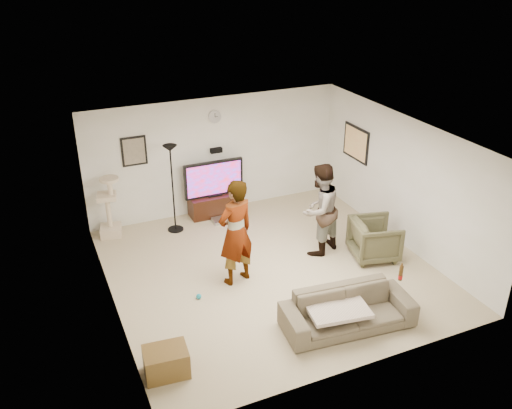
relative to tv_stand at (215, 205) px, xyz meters
name	(u,v)px	position (x,y,z in m)	size (l,w,h in m)	color
floor	(270,270)	(0.14, -2.50, -0.24)	(5.50, 5.50, 0.02)	tan
ceiling	(272,137)	(0.14, -2.50, 2.28)	(5.50, 5.50, 0.02)	white
wall_back	(215,155)	(0.14, 0.25, 1.02)	(5.50, 0.04, 2.50)	beige
wall_front	(362,293)	(0.14, -5.25, 1.02)	(5.50, 0.04, 2.50)	beige
wall_left	(107,240)	(-2.61, -2.50, 1.02)	(0.04, 5.50, 2.50)	beige
wall_right	(403,181)	(2.89, -2.50, 1.02)	(0.04, 5.50, 2.50)	beige
wall_clock	(215,117)	(0.14, 0.22, 1.87)	(0.26, 0.26, 0.04)	white
wall_speaker	(216,150)	(0.14, 0.19, 1.15)	(0.25, 0.10, 0.10)	black
picture_back	(134,151)	(-1.56, 0.23, 1.37)	(0.42, 0.03, 0.52)	#706756
picture_right	(356,143)	(2.87, -0.90, 1.27)	(0.03, 0.78, 0.62)	#FFB876
tv_stand	(215,205)	(0.00, 0.00, 0.00)	(1.09, 0.45, 0.45)	black
console_box	(222,220)	(0.01, -0.40, -0.19)	(0.40, 0.30, 0.07)	#B8B9BE
tv	(214,179)	(0.00, 0.00, 0.61)	(1.29, 0.08, 0.76)	black
tv_screen	(214,179)	(0.00, -0.04, 0.61)	(1.18, 0.01, 0.67)	#3C34D8
floor_lamp	(173,189)	(-0.98, -0.35, 0.68)	(0.32, 0.32, 1.82)	black
cat_tree	(108,207)	(-2.23, -0.04, 0.40)	(0.40, 0.40, 1.26)	beige
person_left	(236,233)	(-0.53, -2.57, 0.72)	(0.69, 0.45, 1.89)	#A09FA2
person_right	(320,210)	(1.25, -2.28, 0.66)	(0.86, 0.67, 1.77)	#325F89
sofa	(348,310)	(0.55, -4.41, 0.07)	(2.01, 0.79, 0.59)	brown
throw_blanket	(337,308)	(0.34, -4.41, 0.17)	(0.90, 0.70, 0.06)	beige
beer_bottle	(401,273)	(1.47, -4.41, 0.49)	(0.06, 0.06, 0.25)	#462D10
armchair	(375,239)	(2.10, -2.87, 0.15)	(0.80, 0.83, 0.75)	#46442B
side_table	(166,362)	(-2.26, -4.29, -0.03)	(0.59, 0.44, 0.39)	brown
toy_ball	(199,296)	(-1.31, -2.82, -0.18)	(0.09, 0.09, 0.09)	teal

